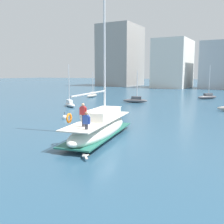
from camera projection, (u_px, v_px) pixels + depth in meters
name	position (u px, v px, depth m)	size (l,w,h in m)	color
ground_plane	(96.00, 139.00, 20.22)	(400.00, 400.00, 0.00)	#284C66
main_sailboat	(100.00, 126.00, 20.35)	(4.05, 9.87, 14.20)	white
moored_sloop_near	(207.00, 96.00, 51.20)	(3.68, 3.91, 6.43)	#4C4C51
moored_sloop_far	(135.00, 100.00, 44.81)	(4.28, 2.21, 5.37)	#4C4C51
moored_catamaran	(70.00, 104.00, 39.49)	(3.60, 2.84, 6.29)	silver
moored_cutter_left	(92.00, 95.00, 55.15)	(1.31, 4.13, 5.25)	#B7B2A8
seagull	(85.00, 156.00, 15.44)	(0.87, 0.80, 0.17)	silver
mooring_buoy	(65.00, 117.00, 29.03)	(0.55, 0.55, 0.87)	silver
waterfront_buildings	(215.00, 57.00, 85.65)	(86.26, 20.00, 23.07)	gray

